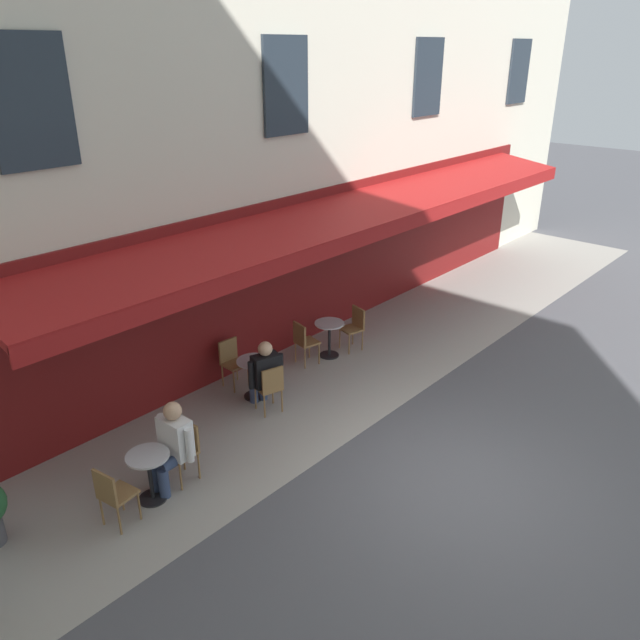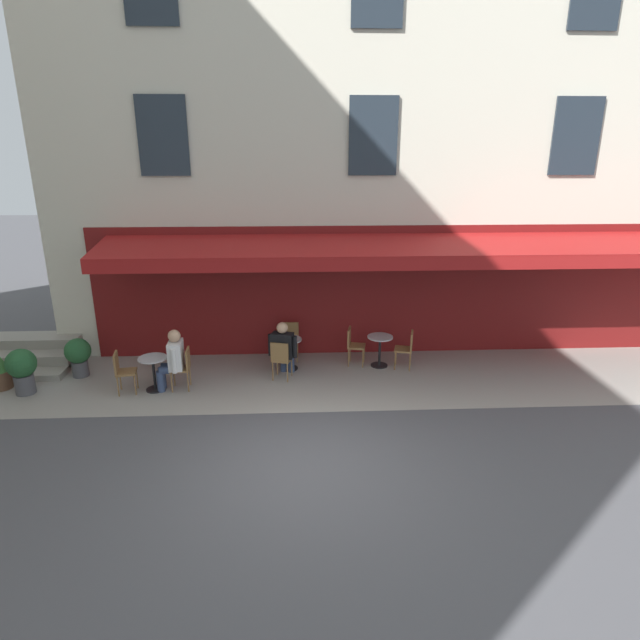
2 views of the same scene
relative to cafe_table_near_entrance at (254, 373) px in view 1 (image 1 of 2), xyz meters
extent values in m
plane|color=#4C4C51|center=(-0.30, 3.97, -0.49)|extent=(70.00, 70.00, 0.00)
cube|color=gray|center=(-3.55, 0.57, -0.49)|extent=(20.50, 3.20, 0.01)
cube|color=maroon|center=(-3.30, -1.00, 1.11)|extent=(16.00, 0.06, 3.20)
cube|color=maroon|center=(-3.30, -0.18, 2.36)|extent=(15.00, 1.70, 0.36)
cube|color=maroon|center=(-3.30, 0.65, 2.13)|extent=(15.00, 0.04, 0.28)
cube|color=#232D38|center=(-11.30, -0.99, 4.71)|extent=(1.10, 0.06, 1.70)
cube|color=#232D38|center=(-6.63, -0.99, 4.71)|extent=(1.10, 0.06, 1.70)
cube|color=#232D38|center=(-1.97, -0.99, 4.71)|extent=(1.10, 0.06, 1.70)
cube|color=#232D38|center=(2.70, -0.99, 4.71)|extent=(1.10, 0.06, 1.70)
cylinder|color=black|center=(0.00, 0.00, -0.48)|extent=(0.40, 0.40, 0.03)
cylinder|color=black|center=(0.00, 0.00, -0.13)|extent=(0.06, 0.06, 0.72)
cylinder|color=#B7B7BC|center=(0.00, 0.00, 0.24)|extent=(0.60, 0.60, 0.03)
cylinder|color=olive|center=(-0.06, 0.41, -0.27)|extent=(0.03, 0.03, 0.45)
cylinder|color=olive|center=(0.27, 0.32, -0.27)|extent=(0.03, 0.03, 0.45)
cylinder|color=olive|center=(0.03, 0.74, -0.27)|extent=(0.03, 0.03, 0.45)
cylinder|color=olive|center=(0.36, 0.65, -0.27)|extent=(0.03, 0.03, 0.45)
cube|color=olive|center=(0.15, 0.53, -0.02)|extent=(0.49, 0.49, 0.04)
cube|color=olive|center=(0.20, 0.70, 0.21)|extent=(0.40, 0.15, 0.42)
cylinder|color=olive|center=(0.15, -0.39, -0.27)|extent=(0.03, 0.03, 0.45)
cylinder|color=olive|center=(-0.19, -0.37, -0.27)|extent=(0.03, 0.03, 0.45)
cylinder|color=olive|center=(0.14, -0.73, -0.27)|extent=(0.03, 0.03, 0.45)
cylinder|color=olive|center=(-0.20, -0.71, -0.27)|extent=(0.03, 0.03, 0.45)
cube|color=olive|center=(-0.02, -0.55, -0.02)|extent=(0.42, 0.42, 0.04)
cube|color=olive|center=(-0.03, -0.73, 0.21)|extent=(0.40, 0.06, 0.42)
cylinder|color=black|center=(2.86, 1.00, -0.48)|extent=(0.40, 0.40, 0.03)
cylinder|color=black|center=(2.86, 1.00, -0.13)|extent=(0.06, 0.06, 0.72)
cylinder|color=#B7B7BC|center=(2.86, 1.00, 0.24)|extent=(0.60, 0.60, 0.03)
cylinder|color=olive|center=(3.21, 1.23, -0.27)|extent=(0.03, 0.03, 0.45)
cylinder|color=olive|center=(3.27, 0.89, -0.27)|extent=(0.03, 0.03, 0.45)
cylinder|color=olive|center=(3.55, 1.28, -0.27)|extent=(0.03, 0.03, 0.45)
cylinder|color=olive|center=(3.60, 0.95, -0.27)|extent=(0.03, 0.03, 0.45)
cube|color=olive|center=(3.41, 1.09, -0.02)|extent=(0.46, 0.46, 0.04)
cube|color=olive|center=(3.58, 1.12, 0.21)|extent=(0.11, 0.40, 0.42)
cylinder|color=olive|center=(2.49, 0.80, -0.27)|extent=(0.03, 0.03, 0.45)
cylinder|color=olive|center=(2.47, 1.14, -0.27)|extent=(0.03, 0.03, 0.45)
cylinder|color=olive|center=(2.16, 0.78, -0.27)|extent=(0.03, 0.03, 0.45)
cylinder|color=olive|center=(2.14, 1.12, -0.27)|extent=(0.03, 0.03, 0.45)
cube|color=olive|center=(2.31, 0.96, -0.02)|extent=(0.42, 0.42, 0.04)
cube|color=olive|center=(2.14, 0.95, 0.21)|extent=(0.06, 0.40, 0.42)
cylinder|color=black|center=(-2.14, -0.07, -0.48)|extent=(0.40, 0.40, 0.03)
cylinder|color=black|center=(-2.14, -0.07, -0.13)|extent=(0.06, 0.06, 0.72)
cylinder|color=#B7B7BC|center=(-2.14, -0.07, 0.24)|extent=(0.60, 0.60, 0.03)
cylinder|color=olive|center=(-2.55, -0.14, -0.27)|extent=(0.03, 0.03, 0.45)
cylinder|color=olive|center=(-2.46, 0.19, -0.27)|extent=(0.03, 0.03, 0.45)
cylinder|color=olive|center=(-2.88, -0.05, -0.27)|extent=(0.03, 0.03, 0.45)
cylinder|color=olive|center=(-2.79, 0.28, -0.27)|extent=(0.03, 0.03, 0.45)
cube|color=olive|center=(-2.67, 0.07, -0.02)|extent=(0.49, 0.49, 0.04)
cube|color=olive|center=(-2.84, 0.12, 0.21)|extent=(0.14, 0.40, 0.42)
cylinder|color=olive|center=(-1.73, 0.02, -0.27)|extent=(0.03, 0.03, 0.45)
cylinder|color=olive|center=(-1.80, -0.32, -0.27)|extent=(0.03, 0.03, 0.45)
cylinder|color=olive|center=(-1.40, -0.06, -0.27)|extent=(0.03, 0.03, 0.45)
cylinder|color=olive|center=(-1.47, -0.39, -0.27)|extent=(0.03, 0.03, 0.45)
cube|color=olive|center=(-1.60, -0.19, -0.02)|extent=(0.48, 0.48, 0.04)
cube|color=olive|center=(-1.43, -0.22, 0.21)|extent=(0.12, 0.40, 0.42)
cylinder|color=navy|center=(2.73, 0.89, -0.26)|extent=(0.16, 0.16, 0.47)
cylinder|color=navy|center=(2.56, 0.88, 0.00)|extent=(0.36, 0.19, 0.17)
cylinder|color=navy|center=(2.72, 1.08, -0.26)|extent=(0.16, 0.16, 0.47)
cylinder|color=navy|center=(2.54, 1.07, 0.00)|extent=(0.36, 0.19, 0.17)
cube|color=silver|center=(2.37, 0.97, 0.30)|extent=(0.31, 0.51, 0.59)
sphere|color=tan|center=(2.37, 0.97, 0.72)|extent=(0.26, 0.26, 0.26)
cylinder|color=silver|center=(2.39, 0.67, 0.28)|extent=(0.10, 0.10, 0.52)
cylinder|color=silver|center=(2.36, 1.26, 0.28)|extent=(0.10, 0.10, 0.52)
cylinder|color=navy|center=(-0.05, 0.17, -0.26)|extent=(0.15, 0.15, 0.47)
cylinder|color=navy|center=(0.00, 0.34, 0.00)|extent=(0.24, 0.37, 0.16)
cylinder|color=navy|center=(0.13, 0.12, -0.26)|extent=(0.15, 0.15, 0.47)
cylinder|color=navy|center=(0.18, 0.28, 0.00)|extent=(0.24, 0.37, 0.16)
cube|color=black|center=(0.13, 0.47, 0.28)|extent=(0.52, 0.39, 0.57)
sphere|color=tan|center=(0.13, 0.47, 0.69)|extent=(0.25, 0.25, 0.25)
cylinder|color=black|center=(-0.14, 0.55, 0.27)|extent=(0.10, 0.10, 0.50)
cylinder|color=black|center=(0.41, 0.39, 0.27)|extent=(0.10, 0.10, 0.50)
camera|label=1|loc=(6.50, 7.44, 5.38)|focal=34.89mm
camera|label=2|loc=(-0.17, 11.36, 4.44)|focal=29.37mm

